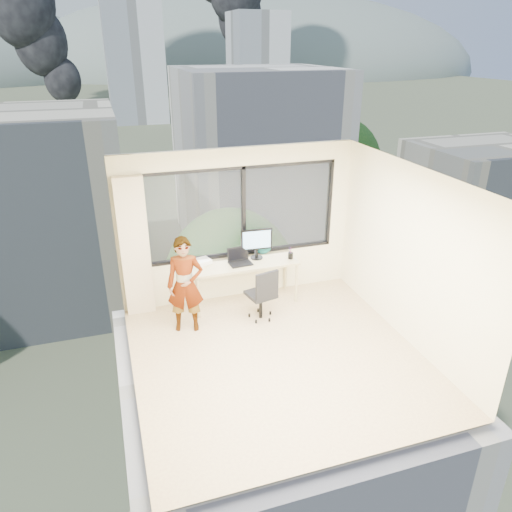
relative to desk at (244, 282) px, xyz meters
name	(u,v)px	position (x,y,z in m)	size (l,w,h in m)	color
floor	(277,357)	(0.00, -1.66, -0.38)	(4.00, 4.00, 0.01)	beige
ceiling	(281,179)	(0.00, -1.66, 2.23)	(4.00, 4.00, 0.01)	white
wall_front	(352,364)	(0.00, -3.66, 0.93)	(4.00, 0.01, 2.60)	beige
wall_left	(123,298)	(-2.00, -1.66, 0.93)	(0.01, 4.00, 2.60)	beige
wall_right	(410,256)	(2.00, -1.66, 0.93)	(0.01, 4.00, 2.60)	beige
window_wall	(241,212)	(0.05, 0.34, 1.15)	(3.30, 0.16, 1.55)	black
curtain	(135,248)	(-1.72, 0.22, 0.77)	(0.45, 0.14, 2.30)	beige
desk	(244,282)	(0.00, 0.00, 0.00)	(1.80, 0.60, 0.75)	tan
chair	(261,293)	(0.11, -0.58, 0.08)	(0.47, 0.47, 0.91)	black
person	(185,285)	(-1.08, -0.52, 0.39)	(0.56, 0.36, 1.52)	#2D2D33
monitor	(257,244)	(0.26, 0.11, 0.64)	(0.53, 0.11, 0.53)	black
game_console	(202,262)	(-0.68, 0.18, 0.41)	(0.28, 0.24, 0.07)	white
laptop	(240,258)	(-0.07, -0.04, 0.49)	(0.36, 0.39, 0.24)	black
cellphone	(248,265)	(0.04, -0.13, 0.38)	(0.12, 0.06, 0.01)	black
pen_cup	(291,256)	(0.80, -0.09, 0.43)	(0.09, 0.09, 0.11)	black
handbag	(264,248)	(0.43, 0.25, 0.48)	(0.28, 0.14, 0.21)	#0B4646
exterior_ground	(107,123)	(0.00, 118.34, -14.38)	(400.00, 400.00, 0.04)	#515B3D
near_bldg_a	(5,217)	(-9.00, 28.34, -7.38)	(16.00, 12.00, 14.00)	beige
near_bldg_b	(257,158)	(12.00, 36.34, -6.38)	(14.00, 13.00, 16.00)	white
near_bldg_c	(481,201)	(30.00, 26.34, -9.38)	(12.00, 10.00, 10.00)	beige
far_tower_b	(134,56)	(8.00, 118.34, 0.62)	(13.00, 13.00, 30.00)	silver
far_tower_c	(257,60)	(45.00, 138.34, -1.38)	(15.00, 15.00, 26.00)	silver
hill_b	(252,71)	(100.00, 318.34, -14.38)	(300.00, 220.00, 96.00)	slate
tree_b	(232,301)	(4.00, 16.34, -9.88)	(7.60, 7.60, 9.00)	#20541C
tree_c	(340,175)	(22.00, 38.34, -9.38)	(8.40, 8.40, 10.00)	#20541C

